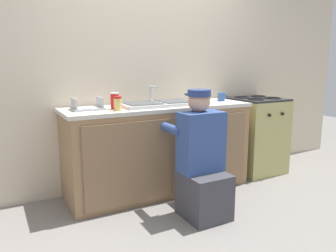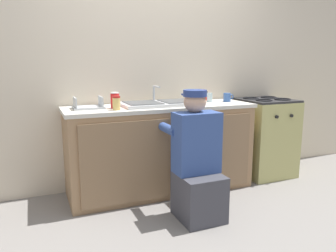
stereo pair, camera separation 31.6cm
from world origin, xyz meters
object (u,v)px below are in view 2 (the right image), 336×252
at_px(plumber_person, 197,166).
at_px(stove_range, 264,137).
at_px(sink_double_basin, 160,103).
at_px(condiment_jar, 116,103).
at_px(soda_cup_red, 115,100).
at_px(coffee_mug, 227,97).
at_px(water_glass, 210,97).
at_px(dish_rack_tray, 88,106).
at_px(spice_bottle_red, 206,96).

bearing_deg(plumber_person, stove_range, 28.89).
relative_size(sink_double_basin, condiment_jar, 6.25).
distance_m(stove_range, soda_cup_red, 1.89).
bearing_deg(coffee_mug, water_glass, 165.68).
bearing_deg(plumber_person, dish_rack_tray, 137.12).
height_order(water_glass, soda_cup_red, soda_cup_red).
bearing_deg(water_glass, dish_rack_tray, -178.74).
height_order(stove_range, plumber_person, plumber_person).
height_order(stove_range, spice_bottle_red, spice_bottle_red).
distance_m(sink_double_basin, plumber_person, 0.84).
bearing_deg(coffee_mug, dish_rack_tray, 179.21).
bearing_deg(soda_cup_red, coffee_mug, 2.72).
relative_size(condiment_jar, coffee_mug, 1.02).
relative_size(spice_bottle_red, dish_rack_tray, 0.37).
relative_size(coffee_mug, dish_rack_tray, 0.45).
bearing_deg(stove_range, sink_double_basin, 179.91).
distance_m(plumber_person, condiment_jar, 0.92).
relative_size(spice_bottle_red, coffee_mug, 0.83).
xyz_separation_m(sink_double_basin, condiment_jar, (-0.50, -0.17, 0.05)).
relative_size(sink_double_basin, spice_bottle_red, 7.62).
bearing_deg(soda_cup_red, spice_bottle_red, 13.15).
xyz_separation_m(spice_bottle_red, soda_cup_red, (-1.12, -0.26, 0.02)).
height_order(condiment_jar, water_glass, condiment_jar).
bearing_deg(coffee_mug, sink_double_basin, 179.96).
height_order(spice_bottle_red, coffee_mug, spice_bottle_red).
height_order(sink_double_basin, plumber_person, plumber_person).
height_order(stove_range, water_glass, water_glass).
bearing_deg(coffee_mug, spice_bottle_red, 127.84).
distance_m(sink_double_basin, condiment_jar, 0.53).
bearing_deg(stove_range, spice_bottle_red, 163.68).
height_order(sink_double_basin, water_glass, sink_double_basin).
xyz_separation_m(water_glass, coffee_mug, (0.20, -0.05, -0.00)).
bearing_deg(condiment_jar, dish_rack_tray, 139.09).
relative_size(sink_double_basin, water_glass, 8.00).
xyz_separation_m(water_glass, dish_rack_tray, (-1.32, -0.03, -0.03)).
height_order(coffee_mug, dish_rack_tray, dish_rack_tray).
xyz_separation_m(coffee_mug, dish_rack_tray, (-1.51, 0.02, -0.02)).
height_order(plumber_person, coffee_mug, plumber_person).
relative_size(condiment_jar, spice_bottle_red, 1.22).
relative_size(stove_range, dish_rack_tray, 3.30).
height_order(water_glass, dish_rack_tray, dish_rack_tray).
height_order(sink_double_basin, spice_bottle_red, sink_double_basin).
distance_m(plumber_person, soda_cup_red, 0.99).
relative_size(plumber_person, water_glass, 11.04).
relative_size(stove_range, soda_cup_red, 6.08).
xyz_separation_m(sink_double_basin, dish_rack_tray, (-0.72, 0.02, 0.01)).
distance_m(sink_double_basin, water_glass, 0.60).
bearing_deg(condiment_jar, spice_bottle_red, 18.19).
bearing_deg(spice_bottle_red, plumber_person, -122.59).
distance_m(stove_range, condiment_jar, 1.91).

